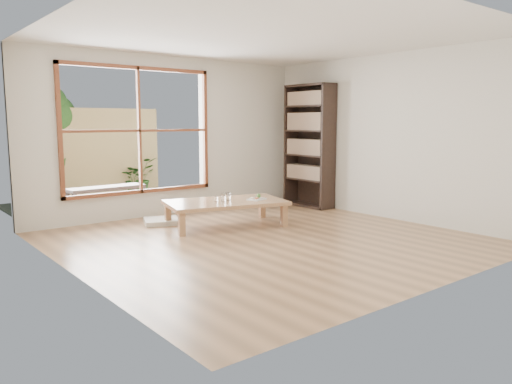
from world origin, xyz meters
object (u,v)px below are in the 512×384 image
Objects in this scene: food_tray at (257,198)px; garden_bench at (106,190)px; low_table at (225,204)px; bookshelf at (309,146)px.

food_tray reaches higher than garden_bench.
low_table is 0.49m from food_tray.
food_tray is (0.44, -0.21, 0.07)m from low_table.
food_tray is 2.79m from garden_bench.
bookshelf is 3.66m from garden_bench.
low_table is at bearing -167.45° from bookshelf.
bookshelf is 2.03m from food_tray.
bookshelf reaches higher than food_tray.
garden_bench is at bearing 128.00° from low_table.
low_table is 2.41m from garden_bench.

